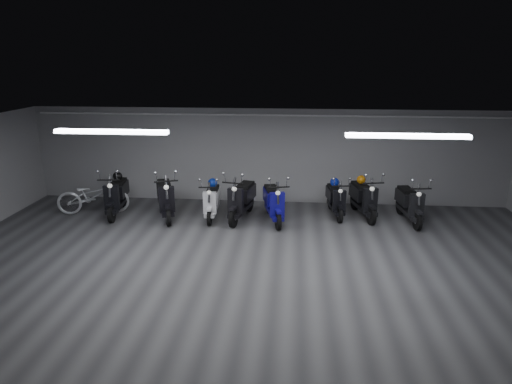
# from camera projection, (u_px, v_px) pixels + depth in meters

# --- Properties ---
(floor) EXTENTS (14.00, 10.00, 0.01)m
(floor) POSITION_uv_depth(u_px,v_px,m) (251.00, 280.00, 8.85)
(floor) COLOR #3A3A3D
(floor) RESTS_ON ground
(ceiling) EXTENTS (14.00, 10.00, 0.01)m
(ceiling) POSITION_uv_depth(u_px,v_px,m) (250.00, 139.00, 8.03)
(ceiling) COLOR gray
(ceiling) RESTS_ON ground
(back_wall) EXTENTS (14.00, 0.01, 2.80)m
(back_wall) POSITION_uv_depth(u_px,v_px,m) (267.00, 156.00, 13.21)
(back_wall) COLOR gray
(back_wall) RESTS_ON ground
(fluor_strip_left) EXTENTS (2.40, 0.18, 0.08)m
(fluor_strip_left) POSITION_uv_depth(u_px,v_px,m) (111.00, 132.00, 9.25)
(fluor_strip_left) COLOR white
(fluor_strip_left) RESTS_ON ceiling
(fluor_strip_right) EXTENTS (2.40, 0.18, 0.08)m
(fluor_strip_right) POSITION_uv_depth(u_px,v_px,m) (407.00, 136.00, 8.76)
(fluor_strip_right) COLOR white
(fluor_strip_right) RESTS_ON ceiling
(conduit) EXTENTS (13.60, 0.05, 0.05)m
(conduit) POSITION_uv_depth(u_px,v_px,m) (267.00, 115.00, 12.78)
(conduit) COLOR white
(conduit) RESTS_ON back_wall
(scooter_0) EXTENTS (0.90, 2.01, 1.45)m
(scooter_0) POSITION_uv_depth(u_px,v_px,m) (116.00, 189.00, 12.28)
(scooter_0) COLOR black
(scooter_0) RESTS_ON floor
(scooter_1) EXTENTS (1.32, 2.10, 1.48)m
(scooter_1) POSITION_uv_depth(u_px,v_px,m) (165.00, 191.00, 12.06)
(scooter_1) COLOR black
(scooter_1) RESTS_ON floor
(scooter_2) EXTENTS (0.66, 1.74, 1.27)m
(scooter_2) POSITION_uv_depth(u_px,v_px,m) (212.00, 196.00, 12.04)
(scooter_2) COLOR silver
(scooter_2) RESTS_ON floor
(scooter_3) EXTENTS (1.05, 2.06, 1.46)m
(scooter_3) POSITION_uv_depth(u_px,v_px,m) (242.00, 193.00, 11.94)
(scooter_3) COLOR black
(scooter_3) RESTS_ON floor
(scooter_4) EXTENTS (1.04, 1.96, 1.39)m
(scooter_4) POSITION_uv_depth(u_px,v_px,m) (274.00, 196.00, 11.77)
(scooter_4) COLOR #120C81
(scooter_4) RESTS_ON floor
(scooter_7) EXTENTS (0.78, 1.74, 1.25)m
(scooter_7) POSITION_uv_depth(u_px,v_px,m) (336.00, 194.00, 12.21)
(scooter_7) COLOR black
(scooter_7) RESTS_ON floor
(scooter_8) EXTENTS (1.02, 1.97, 1.40)m
(scooter_8) POSITION_uv_depth(u_px,v_px,m) (364.00, 192.00, 12.10)
(scooter_8) COLOR black
(scooter_8) RESTS_ON floor
(scooter_9) EXTENTS (0.83, 1.88, 1.35)m
(scooter_9) POSITION_uv_depth(u_px,v_px,m) (410.00, 198.00, 11.74)
(scooter_9) COLOR black
(scooter_9) RESTS_ON floor
(bicycle) EXTENTS (2.04, 1.13, 1.25)m
(bicycle) POSITION_uv_depth(u_px,v_px,m) (93.00, 192.00, 12.41)
(bicycle) COLOR silver
(bicycle) RESTS_ON floor
(helmet_0) EXTENTS (0.26, 0.26, 0.26)m
(helmet_0) POSITION_uv_depth(u_px,v_px,m) (213.00, 183.00, 12.18)
(helmet_0) COLOR navy
(helmet_0) RESTS_ON scooter_2
(helmet_1) EXTENTS (0.26, 0.26, 0.26)m
(helmet_1) POSITION_uv_depth(u_px,v_px,m) (118.00, 176.00, 12.45)
(helmet_1) COLOR black
(helmet_1) RESTS_ON scooter_0
(helmet_2) EXTENTS (0.24, 0.24, 0.24)m
(helmet_2) POSITION_uv_depth(u_px,v_px,m) (361.00, 180.00, 12.27)
(helmet_2) COLOR #C7710B
(helmet_2) RESTS_ON scooter_8
(helmet_3) EXTENTS (0.25, 0.25, 0.25)m
(helmet_3) POSITION_uv_depth(u_px,v_px,m) (335.00, 182.00, 12.35)
(helmet_3) COLOR #0D1E95
(helmet_3) RESTS_ON scooter_7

